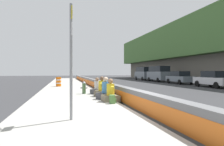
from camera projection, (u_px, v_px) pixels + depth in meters
The scene contains 15 objects.
ground_plane at pixel (144, 113), 7.78m from camera, with size 160.00×160.00×0.00m, color #353538.
sidewalk_strip at pixel (75, 115), 7.15m from camera, with size 80.00×4.40×0.14m, color #A8A59E.
jersey_barrier at pixel (144, 102), 7.78m from camera, with size 76.00×0.45×0.85m.
route_sign_post at pixel (71, 53), 6.13m from camera, with size 0.44×0.09×3.60m.
fire_hydrant at pixel (84, 87), 13.43m from camera, with size 0.26×0.46×0.88m.
seated_person_foreground at pixel (111, 94), 9.99m from camera, with size 0.76×0.88×1.14m.
seated_person_middle at pixel (106, 92), 10.89m from camera, with size 0.97×1.05×1.20m.
seated_person_rear at pixel (102, 90), 12.17m from camera, with size 0.99×1.06×1.21m.
seated_person_far at pixel (97, 89), 13.45m from camera, with size 0.83×0.92×1.10m.
backpack at pixel (112, 99), 9.30m from camera, with size 0.32×0.28×0.40m.
construction_barrel at pixel (59, 82), 20.21m from camera, with size 0.54×0.54×0.95m.
parked_car_third at pixel (214, 79), 20.57m from camera, with size 4.55×2.04×1.71m.
parked_car_fourth at pixel (180, 77), 26.65m from camera, with size 4.54×2.04×1.71m.
parked_car_midline at pixel (159, 73), 32.52m from camera, with size 5.11×2.13×2.56m.
parked_car_far at pixel (144, 73), 38.65m from camera, with size 5.11×2.12×2.56m.
Camera 1 is at (-7.25, 3.07, 1.63)m, focal length 31.79 mm.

